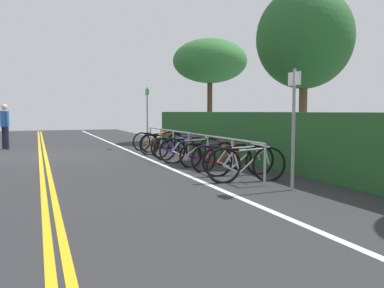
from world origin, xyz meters
name	(u,v)px	position (x,y,z in m)	size (l,w,h in m)	color
ground_plane	(43,156)	(0.00, 0.00, -0.03)	(37.06, 11.78, 0.05)	#2B2B2D
centre_line_yellow_inner	(40,155)	(0.00, -0.08, 0.00)	(33.35, 0.10, 0.00)	gold
centre_line_yellow_outer	(45,155)	(0.00, 0.08, 0.00)	(33.35, 0.10, 0.00)	gold
bike_lane_stripe_white	(131,152)	(0.00, 3.00, 0.00)	(33.35, 0.12, 0.00)	white
bike_rack	(189,140)	(3.29, 3.96, 0.63)	(8.48, 0.05, 0.84)	#9EA0A5
bicycle_0	(155,141)	(-0.40, 3.99, 0.34)	(0.48, 1.78, 0.73)	black
bicycle_1	(163,143)	(0.38, 4.07, 0.32)	(0.46, 1.71, 0.69)	black
bicycle_2	(163,143)	(1.17, 3.83, 0.36)	(0.58, 1.77, 0.77)	black
bicycle_3	(173,147)	(1.98, 3.93, 0.32)	(0.50, 1.63, 0.69)	black
bicycle_4	(181,148)	(2.82, 3.89, 0.34)	(0.46, 1.73, 0.73)	black
bicycle_5	(191,150)	(3.73, 3.89, 0.36)	(0.56, 1.80, 0.76)	black
bicycle_6	(208,154)	(4.48, 4.06, 0.32)	(0.46, 1.69, 0.69)	black
bicycle_7	(222,157)	(5.37, 4.07, 0.33)	(0.46, 1.73, 0.70)	black
bicycle_8	(239,160)	(6.17, 4.10, 0.35)	(0.46, 1.76, 0.74)	black
bicycle_9	(246,164)	(6.97, 3.85, 0.36)	(0.46, 1.74, 0.77)	black
pedestrian	(5,123)	(-2.75, -1.30, 1.01)	(0.44, 0.32, 1.74)	#1E1E2D
sign_post_near	(147,112)	(-1.34, 3.96, 1.44)	(0.36, 0.06, 2.40)	gray
sign_post_far	(294,118)	(8.06, 4.22, 1.34)	(0.36, 0.06, 2.22)	gray
hedge_backdrop	(274,138)	(4.79, 5.89, 0.72)	(17.43, 1.11, 1.43)	#235626
tree_near_left	(210,61)	(-3.46, 7.59, 3.82)	(3.52, 3.52, 4.87)	#473323
tree_mid	(304,39)	(4.09, 7.36, 3.62)	(2.86, 2.86, 5.13)	brown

